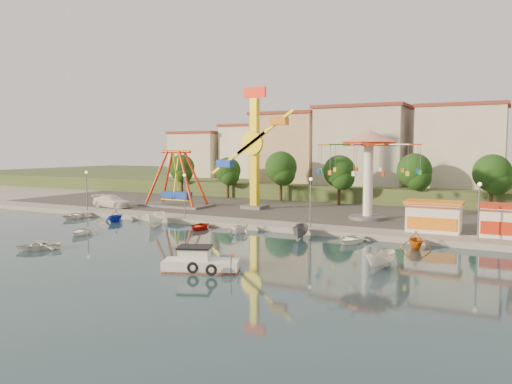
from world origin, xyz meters
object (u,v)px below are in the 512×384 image
Objects in this scene: wave_swinger at (369,154)px; van at (112,201)px; cabin_motorboat at (200,264)px; rowboat_a at (81,231)px; skiff at (381,260)px; kamikaze_tower at (257,152)px; pirate_ship_ride at (176,180)px.

van is at bearing -171.51° from wave_swinger.
wave_swinger is at bearing 56.81° from cabin_motorboat.
skiff reaches higher than rowboat_a.
cabin_motorboat reaches higher than skiff.
cabin_motorboat is (11.27, -30.35, -7.87)m from kamikaze_tower.
cabin_motorboat is at bearing -41.95° from rowboat_a.
kamikaze_tower reaches higher than cabin_motorboat.
skiff is (22.73, -23.63, -7.70)m from kamikaze_tower.
van reaches higher than skiff.
pirate_ship_ride reaches higher than van.
van is (-30.14, 22.61, 0.97)m from cabin_motorboat.
pirate_ship_ride is 1.72× the size of cabin_motorboat.
rowboat_a is (3.48, -20.95, -4.02)m from pirate_ship_ride.
kamikaze_tower is 1.42× the size of wave_swinger.
cabin_motorboat is at bearing -123.60° from van.
wave_swinger reaches higher than skiff.
kamikaze_tower reaches higher than wave_swinger.
wave_swinger is at bearing 18.47° from rowboat_a.
kamikaze_tower is 21.54m from van.
kamikaze_tower is at bearing 86.81° from cabin_motorboat.
kamikaze_tower is 33.68m from skiff.
skiff is (34.45, -21.23, -3.71)m from pirate_ship_ride.
kamikaze_tower is (11.71, 2.39, 3.99)m from pirate_ship_ride.
van is at bearing -157.70° from kamikaze_tower.
kamikaze_tower reaches higher than van.
pirate_ship_ride is at bearing 179.70° from wave_swinger.
wave_swinger is (15.99, -2.54, -0.18)m from kamikaze_tower.
van is (-18.87, -7.74, -6.90)m from kamikaze_tower.
cabin_motorboat reaches higher than rowboat_a.
kamikaze_tower is 33.32m from cabin_motorboat.
skiff is 44.54m from van.
wave_swinger is 35.88m from van.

